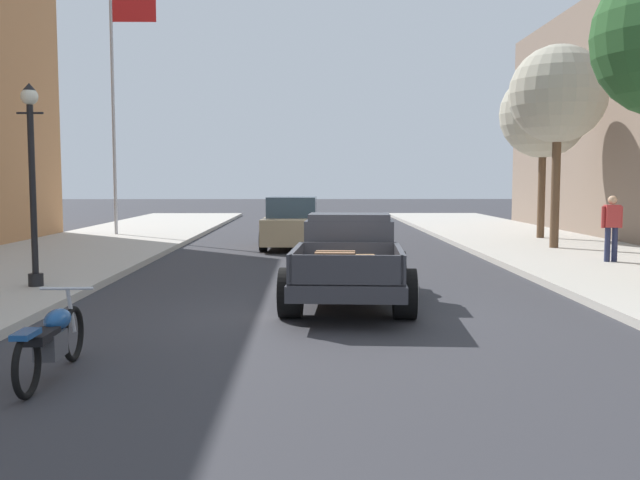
# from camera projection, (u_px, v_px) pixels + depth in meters

# --- Properties ---
(ground_plane) EXTENTS (140.00, 140.00, 0.00)m
(ground_plane) POSITION_uv_depth(u_px,v_px,m) (328.00, 315.00, 11.24)
(ground_plane) COLOR #333338
(hotrod_truck_gunmetal) EXTENTS (2.41, 5.03, 1.58)m
(hotrod_truck_gunmetal) POSITION_uv_depth(u_px,v_px,m) (349.00, 260.00, 12.53)
(hotrod_truck_gunmetal) COLOR #333338
(hotrod_truck_gunmetal) RESTS_ON ground
(motorcycle_parked) EXTENTS (0.62, 2.12, 0.93)m
(motorcycle_parked) POSITION_uv_depth(u_px,v_px,m) (52.00, 339.00, 7.64)
(motorcycle_parked) COLOR black
(motorcycle_parked) RESTS_ON ground
(car_background_tan) EXTENTS (1.97, 4.35, 1.65)m
(car_background_tan) POSITION_uv_depth(u_px,v_px,m) (292.00, 224.00, 22.49)
(car_background_tan) COLOR tan
(car_background_tan) RESTS_ON ground
(pedestrian_sidewalk_right) EXTENTS (0.53, 0.22, 1.65)m
(pedestrian_sidewalk_right) POSITION_uv_depth(u_px,v_px,m) (612.00, 224.00, 17.31)
(pedestrian_sidewalk_right) COLOR #232847
(pedestrian_sidewalk_right) RESTS_ON sidewalk_right
(street_lamp_near) EXTENTS (0.50, 0.32, 3.85)m
(street_lamp_near) POSITION_uv_depth(u_px,v_px,m) (32.00, 169.00, 13.20)
(street_lamp_near) COLOR black
(street_lamp_near) RESTS_ON sidewalk_left
(flagpole) EXTENTS (1.74, 0.16, 9.16)m
(flagpole) POSITION_uv_depth(u_px,v_px,m) (119.00, 83.00, 25.84)
(flagpole) COLOR #B2B2B7
(flagpole) RESTS_ON sidewalk_left
(street_tree_second) EXTENTS (2.88, 2.88, 6.02)m
(street_tree_second) POSITION_uv_depth(u_px,v_px,m) (558.00, 95.00, 20.63)
(street_tree_second) COLOR brown
(street_tree_second) RESTS_ON sidewalk_right
(street_tree_third) EXTENTS (3.03, 3.03, 5.84)m
(street_tree_third) POSITION_uv_depth(u_px,v_px,m) (544.00, 115.00, 24.28)
(street_tree_third) COLOR brown
(street_tree_third) RESTS_ON sidewalk_right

